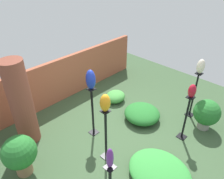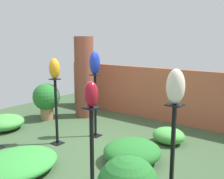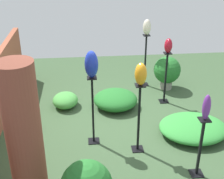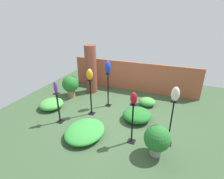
# 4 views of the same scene
# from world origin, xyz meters

# --- Properties ---
(ground_plane) EXTENTS (8.00, 8.00, 0.00)m
(ground_plane) POSITION_xyz_m (0.00, 0.00, 0.00)
(ground_plane) COLOR #385133
(brick_wall_back) EXTENTS (5.60, 0.12, 1.28)m
(brick_wall_back) POSITION_xyz_m (0.00, 2.24, 0.64)
(brick_wall_back) COLOR #9E5138
(brick_wall_back) RESTS_ON ground
(brick_pillar) EXTENTS (0.48, 0.48, 2.03)m
(brick_pillar) POSITION_xyz_m (-1.62, 1.39, 1.02)
(brick_pillar) COLOR brown
(brick_pillar) RESTS_ON ground
(pedestal_amber) EXTENTS (0.20, 0.20, 1.25)m
(pedestal_amber) POSITION_xyz_m (-0.75, -0.30, 0.57)
(pedestal_amber) COLOR black
(pedestal_amber) RESTS_ON ground
(pedestal_cobalt) EXTENTS (0.20, 0.20, 1.27)m
(pedestal_cobalt) POSITION_xyz_m (-0.44, 0.44, 0.59)
(pedestal_cobalt) COLOR black
(pedestal_cobalt) RESTS_ON ground
(pedestal_ivory) EXTENTS (0.20, 0.20, 1.28)m
(pedestal_ivory) POSITION_xyz_m (1.85, -0.92, 0.59)
(pedestal_ivory) COLOR black
(pedestal_ivory) RESTS_ON ground
(pedestal_ruby) EXTENTS (0.20, 0.20, 1.16)m
(pedestal_ruby) POSITION_xyz_m (0.93, -1.19, 0.53)
(pedestal_ruby) COLOR black
(pedestal_ruby) RESTS_ON ground
(art_vase_amber) EXTENTS (0.21, 0.19, 0.37)m
(art_vase_amber) POSITION_xyz_m (-0.75, -0.30, 1.43)
(art_vase_amber) COLOR orange
(art_vase_amber) RESTS_ON pedestal_amber
(art_vase_cobalt) EXTENTS (0.21, 0.22, 0.46)m
(art_vase_cobalt) POSITION_xyz_m (-0.44, 0.44, 1.50)
(art_vase_cobalt) COLOR #192D9E
(art_vase_cobalt) RESTS_ON pedestal_cobalt
(art_vase_ivory) EXTENTS (0.19, 0.19, 0.37)m
(art_vase_ivory) POSITION_xyz_m (1.85, -0.92, 1.47)
(art_vase_ivory) COLOR beige
(art_vase_ivory) RESTS_ON pedestal_ivory
(art_vase_ruby) EXTENTS (0.17, 0.17, 0.31)m
(art_vase_ruby) POSITION_xyz_m (0.93, -1.19, 1.31)
(art_vase_ruby) COLOR maroon
(art_vase_ruby) RESTS_ON pedestal_ruby
(art_vase_violet) EXTENTS (0.12, 0.12, 0.39)m
(art_vase_violet) POSITION_xyz_m (-1.46, -1.12, 1.20)
(art_vase_violet) COLOR #6B2D8C
(art_vase_violet) RESTS_ON pedestal_violet
(potted_plant_near_pillar) EXTENTS (0.66, 0.66, 0.90)m
(potted_plant_near_pillar) POSITION_xyz_m (-2.17, 0.60, 0.53)
(potted_plant_near_pillar) COLOR #936B4C
(potted_plant_near_pillar) RESTS_ON ground
(potted_plant_mid_left) EXTENTS (0.64, 0.64, 0.80)m
(potted_plant_mid_left) POSITION_xyz_m (1.60, -1.41, 0.46)
(potted_plant_mid_left) COLOR gray
(potted_plant_mid_left) RESTS_ON ground
(foliage_bed_west) EXTENTS (0.92, 0.94, 0.35)m
(foliage_bed_west) POSITION_xyz_m (0.80, -0.08, 0.18)
(foliage_bed_west) COLOR #236B28
(foliage_bed_west) RESTS_ON ground
(foliage_bed_center) EXTENTS (1.08, 1.27, 0.28)m
(foliage_bed_center) POSITION_xyz_m (-0.38, -1.41, 0.14)
(foliage_bed_center) COLOR #338C38
(foliage_bed_center) RESTS_ON ground
(foliage_bed_rear) EXTENTS (0.62, 0.55, 0.30)m
(foliage_bed_rear) POSITION_xyz_m (0.92, 1.00, 0.15)
(foliage_bed_rear) COLOR #479942
(foliage_bed_rear) RESTS_ON ground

